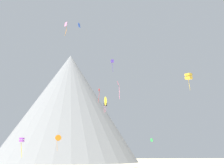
{
  "coord_description": "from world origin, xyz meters",
  "views": [
    {
      "loc": [
        -5.35,
        -35.35,
        3.72
      ],
      "look_at": [
        3.47,
        33.47,
        21.15
      ],
      "focal_mm": 44.69,
      "sensor_mm": 36.0,
      "label": 1
    }
  ],
  "objects_px": {
    "kite_gold_mid": "(189,76)",
    "kite_red_mid": "(99,93)",
    "kite_blue_high": "(79,25)",
    "kite_orange_low": "(58,138)",
    "kite_black_mid": "(105,105)",
    "kite_pink_high": "(66,26)",
    "kite_green_low": "(152,140)",
    "kite_rainbow_mid": "(118,86)",
    "kite_violet_low": "(22,140)",
    "rock_massif": "(71,111)",
    "kite_indigo_high": "(112,61)",
    "kite_yellow_mid": "(105,101)"
  },
  "relations": [
    {
      "from": "kite_black_mid",
      "to": "kite_pink_high",
      "type": "bearing_deg",
      "value": 121.73
    },
    {
      "from": "kite_gold_mid",
      "to": "kite_yellow_mid",
      "type": "height_order",
      "value": "kite_gold_mid"
    },
    {
      "from": "kite_yellow_mid",
      "to": "kite_blue_high",
      "type": "height_order",
      "value": "kite_blue_high"
    },
    {
      "from": "kite_pink_high",
      "to": "kite_yellow_mid",
      "type": "xyz_separation_m",
      "value": [
        11.3,
        0.18,
        -21.5
      ]
    },
    {
      "from": "kite_pink_high",
      "to": "kite_blue_high",
      "type": "xyz_separation_m",
      "value": [
        3.75,
        -12.15,
        -5.59
      ]
    },
    {
      "from": "rock_massif",
      "to": "kite_blue_high",
      "type": "relative_size",
      "value": 66.39
    },
    {
      "from": "kite_red_mid",
      "to": "kite_pink_high",
      "type": "bearing_deg",
      "value": -147.57
    },
    {
      "from": "kite_green_low",
      "to": "kite_yellow_mid",
      "type": "bearing_deg",
      "value": -68.87
    },
    {
      "from": "kite_gold_mid",
      "to": "kite_red_mid",
      "type": "xyz_separation_m",
      "value": [
        -17.66,
        32.36,
        2.73
      ]
    },
    {
      "from": "rock_massif",
      "to": "kite_yellow_mid",
      "type": "xyz_separation_m",
      "value": [
        10.4,
        -61.5,
        -6.37
      ]
    },
    {
      "from": "kite_indigo_high",
      "to": "kite_orange_low",
      "type": "bearing_deg",
      "value": 73.04
    },
    {
      "from": "kite_gold_mid",
      "to": "kite_rainbow_mid",
      "type": "relative_size",
      "value": 1.02
    },
    {
      "from": "kite_pink_high",
      "to": "rock_massif",
      "type": "bearing_deg",
      "value": 5.26
    },
    {
      "from": "rock_massif",
      "to": "kite_black_mid",
      "type": "xyz_separation_m",
      "value": [
        12.68,
        -40.57,
        -3.63
      ]
    },
    {
      "from": "kite_gold_mid",
      "to": "kite_green_low",
      "type": "height_order",
      "value": "kite_gold_mid"
    },
    {
      "from": "rock_massif",
      "to": "kite_orange_low",
      "type": "xyz_separation_m",
      "value": [
        -2.55,
        -45.56,
        -15.37
      ]
    },
    {
      "from": "kite_orange_low",
      "to": "kite_gold_mid",
      "type": "bearing_deg",
      "value": 133.56
    },
    {
      "from": "kite_green_low",
      "to": "kite_indigo_high",
      "type": "distance_m",
      "value": 28.33
    },
    {
      "from": "kite_red_mid",
      "to": "kite_blue_high",
      "type": "relative_size",
      "value": 4.31
    },
    {
      "from": "kite_gold_mid",
      "to": "kite_red_mid",
      "type": "bearing_deg",
      "value": 173.02
    },
    {
      "from": "kite_violet_low",
      "to": "kite_orange_low",
      "type": "bearing_deg",
      "value": 99.72
    },
    {
      "from": "kite_green_low",
      "to": "kite_rainbow_mid",
      "type": "bearing_deg",
      "value": -23.79
    },
    {
      "from": "kite_gold_mid",
      "to": "kite_violet_low",
      "type": "bearing_deg",
      "value": -124.03
    },
    {
      "from": "kite_pink_high",
      "to": "kite_orange_low",
      "type": "distance_m",
      "value": 34.54
    },
    {
      "from": "rock_massif",
      "to": "kite_blue_high",
      "type": "xyz_separation_m",
      "value": [
        2.84,
        -73.84,
        9.55
      ]
    },
    {
      "from": "kite_gold_mid",
      "to": "kite_pink_high",
      "type": "bearing_deg",
      "value": -154.45
    },
    {
      "from": "kite_blue_high",
      "to": "kite_black_mid",
      "type": "distance_m",
      "value": 37.11
    },
    {
      "from": "kite_gold_mid",
      "to": "kite_pink_high",
      "type": "relative_size",
      "value": 0.9
    },
    {
      "from": "rock_massif",
      "to": "kite_orange_low",
      "type": "distance_m",
      "value": 48.15
    },
    {
      "from": "kite_green_low",
      "to": "kite_blue_high",
      "type": "bearing_deg",
      "value": -45.92
    },
    {
      "from": "kite_pink_high",
      "to": "kite_violet_low",
      "type": "height_order",
      "value": "kite_pink_high"
    },
    {
      "from": "rock_massif",
      "to": "kite_yellow_mid",
      "type": "height_order",
      "value": "rock_massif"
    },
    {
      "from": "rock_massif",
      "to": "kite_black_mid",
      "type": "height_order",
      "value": "rock_massif"
    },
    {
      "from": "kite_green_low",
      "to": "rock_massif",
      "type": "bearing_deg",
      "value": -150.15
    },
    {
      "from": "kite_green_low",
      "to": "kite_blue_high",
      "type": "distance_m",
      "value": 36.93
    },
    {
      "from": "kite_pink_high",
      "to": "kite_orange_low",
      "type": "bearing_deg",
      "value": 11.92
    },
    {
      "from": "kite_gold_mid",
      "to": "kite_orange_low",
      "type": "height_order",
      "value": "kite_gold_mid"
    },
    {
      "from": "kite_yellow_mid",
      "to": "kite_orange_low",
      "type": "bearing_deg",
      "value": -150.59
    },
    {
      "from": "kite_green_low",
      "to": "kite_gold_mid",
      "type": "bearing_deg",
      "value": 18.83
    },
    {
      "from": "kite_rainbow_mid",
      "to": "kite_black_mid",
      "type": "height_order",
      "value": "kite_black_mid"
    },
    {
      "from": "kite_red_mid",
      "to": "kite_orange_low",
      "type": "relative_size",
      "value": 0.97
    },
    {
      "from": "kite_violet_low",
      "to": "kite_pink_high",
      "type": "bearing_deg",
      "value": 86.78
    },
    {
      "from": "kite_yellow_mid",
      "to": "kite_blue_high",
      "type": "bearing_deg",
      "value": -41.16
    },
    {
      "from": "kite_orange_low",
      "to": "kite_violet_low",
      "type": "bearing_deg",
      "value": 81.45
    },
    {
      "from": "kite_red_mid",
      "to": "kite_indigo_high",
      "type": "xyz_separation_m",
      "value": [
        3.76,
        -5.39,
        9.38
      ]
    },
    {
      "from": "kite_violet_low",
      "to": "kite_red_mid",
      "type": "bearing_deg",
      "value": 80.49
    },
    {
      "from": "kite_rainbow_mid",
      "to": "kite_blue_high",
      "type": "bearing_deg",
      "value": -58.48
    },
    {
      "from": "rock_massif",
      "to": "kite_indigo_high",
      "type": "bearing_deg",
      "value": -74.68
    },
    {
      "from": "kite_red_mid",
      "to": "kite_orange_low",
      "type": "distance_m",
      "value": 19.5
    },
    {
      "from": "kite_gold_mid",
      "to": "kite_blue_high",
      "type": "relative_size",
      "value": 3.43
    }
  ]
}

